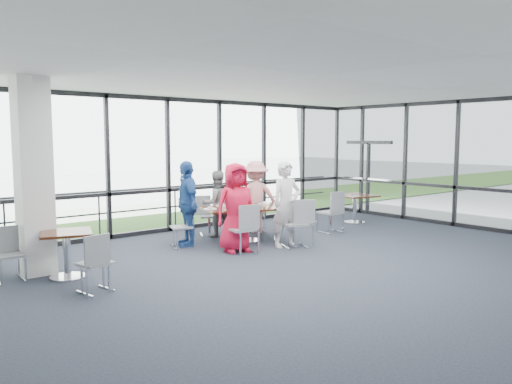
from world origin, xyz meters
TOP-DOWN VIEW (x-y plane):
  - floor at (0.00, 0.00)m, footprint 12.00×10.00m
  - ceiling at (0.00, 0.00)m, footprint 12.00×10.00m
  - curtain_wall_back at (0.00, 5.00)m, footprint 12.00×0.10m
  - curtain_wall_right at (6.00, 0.00)m, footprint 0.10×10.00m
  - exit_door at (6.00, 3.75)m, footprint 0.12×1.60m
  - structural_column at (-3.60, 3.00)m, footprint 0.50×0.50m
  - apron at (0.00, 10.00)m, footprint 80.00×70.00m
  - grass_strip at (0.00, 8.00)m, footprint 80.00×5.00m
  - hangar_main at (4.00, 32.00)m, footprint 24.00×10.00m
  - guard_rail at (0.00, 5.60)m, footprint 12.00×0.06m
  - main_table at (0.71, 2.86)m, footprint 2.13×1.56m
  - side_table_left at (-3.31, 2.42)m, footprint 0.96×0.96m
  - side_table_right at (4.42, 2.94)m, footprint 1.12×1.12m
  - diner_near_left at (-0.09, 2.21)m, footprint 0.94×0.70m
  - diner_near_right at (0.97, 1.90)m, footprint 0.71×0.57m
  - diner_far_left at (0.51, 3.73)m, footprint 0.82×0.62m
  - diner_far_right at (1.47, 3.50)m, footprint 1.24×0.99m
  - diner_end at (-0.56, 3.25)m, footprint 0.82×1.15m
  - chair_main_nl at (-0.09, 2.03)m, footprint 0.53×0.53m
  - chair_main_nr at (1.08, 1.77)m, footprint 0.62×0.62m
  - chair_main_fl at (0.46, 3.95)m, footprint 0.59×0.59m
  - chair_main_fr at (1.43, 3.61)m, footprint 0.50×0.50m
  - chair_main_end at (-0.71, 3.24)m, footprint 0.52×0.52m
  - chair_spare_la at (-3.26, 1.40)m, footprint 0.48×0.48m
  - chair_spare_lb at (-4.07, 2.78)m, footprint 0.41×0.41m
  - chair_spare_r at (2.85, 2.40)m, footprint 0.49×0.49m
  - plate_nl at (0.14, 2.73)m, footprint 0.25×0.25m
  - plate_nr at (1.18, 2.32)m, footprint 0.26×0.26m
  - plate_fl at (0.34, 3.31)m, footprint 0.24×0.24m
  - plate_fr at (1.30, 2.98)m, footprint 0.26×0.26m
  - plate_end at (-0.11, 3.07)m, footprint 0.28×0.28m
  - tumbler_a at (0.35, 2.67)m, footprint 0.08×0.08m
  - tumbler_b at (0.89, 2.59)m, footprint 0.07×0.07m
  - tumbler_c at (0.83, 3.10)m, footprint 0.06×0.06m
  - tumbler_d at (0.07, 2.86)m, footprint 0.07×0.07m
  - menu_a at (0.46, 2.48)m, footprint 0.35×0.30m
  - menu_b at (1.38, 2.40)m, footprint 0.32×0.25m
  - menu_c at (0.96, 3.16)m, footprint 0.36×0.33m
  - condiment_caddy at (0.75, 2.93)m, footprint 0.10×0.07m
  - ketchup_bottle at (0.73, 2.86)m, footprint 0.06×0.06m
  - green_bottle at (0.76, 2.92)m, footprint 0.05×0.05m

SIDE VIEW (x-z plane):
  - apron at x=0.00m, z-range -0.03..-0.01m
  - floor at x=0.00m, z-range -0.02..0.00m
  - grass_strip at x=0.00m, z-range 0.01..0.01m
  - chair_spare_lb at x=-4.07m, z-range 0.00..0.82m
  - chair_main_end at x=-0.71m, z-range 0.00..0.84m
  - chair_spare_la at x=-3.26m, z-range 0.00..0.85m
  - chair_main_fl at x=0.46m, z-range 0.00..0.89m
  - chair_main_nl at x=-0.09m, z-range 0.00..0.94m
  - chair_main_nr at x=1.08m, z-range 0.00..0.97m
  - chair_spare_r at x=2.85m, z-range 0.00..0.97m
  - chair_main_fr at x=1.43m, z-range 0.00..0.98m
  - guard_rail at x=0.00m, z-range 0.47..0.53m
  - side_table_left at x=-3.31m, z-range 0.24..0.99m
  - main_table at x=0.71m, z-range 0.25..1.00m
  - side_table_right at x=4.42m, z-range 0.27..1.02m
  - diner_far_left at x=0.51m, z-range 0.00..1.50m
  - menu_a at x=0.46m, z-range 0.75..0.75m
  - menu_b at x=1.38m, z-range 0.75..0.75m
  - menu_c at x=0.96m, z-range 0.75..0.75m
  - plate_nl at x=0.14m, z-range 0.75..0.76m
  - plate_nr at x=1.18m, z-range 0.75..0.76m
  - plate_fl at x=0.34m, z-range 0.75..0.76m
  - plate_fr at x=1.30m, z-range 0.75..0.76m
  - plate_end at x=-0.11m, z-range 0.75..0.76m
  - condiment_caddy at x=0.75m, z-range 0.75..0.79m
  - tumbler_c at x=0.83m, z-range 0.75..0.88m
  - tumbler_b at x=0.89m, z-range 0.75..0.88m
  - tumbler_d at x=0.07m, z-range 0.75..0.90m
  - tumbler_a at x=0.35m, z-range 0.75..0.90m
  - ketchup_bottle at x=0.73m, z-range 0.75..0.93m
  - green_bottle at x=0.76m, z-range 0.75..0.95m
  - diner_far_right at x=1.47m, z-range 0.00..1.70m
  - diner_near_left at x=-0.09m, z-range 0.00..1.76m
  - diner_near_right at x=0.97m, z-range 0.00..1.76m
  - diner_end at x=-0.56m, z-range 0.00..1.77m
  - exit_door at x=6.00m, z-range 0.00..2.10m
  - curtain_wall_back at x=0.00m, z-range 0.00..3.20m
  - curtain_wall_right at x=6.00m, z-range 0.00..3.20m
  - structural_column at x=-3.60m, z-range 0.00..3.20m
  - hangar_main at x=4.00m, z-range 0.00..6.00m
  - ceiling at x=0.00m, z-range 3.18..3.22m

